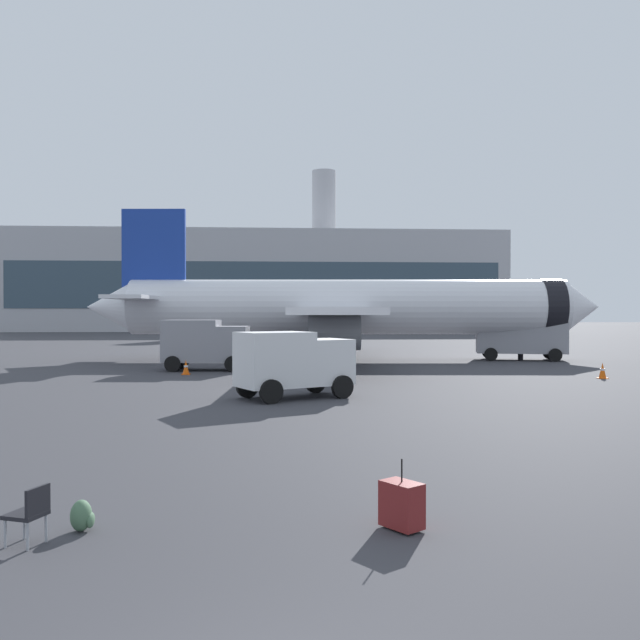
{
  "coord_description": "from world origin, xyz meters",
  "views": [
    {
      "loc": [
        0.02,
        -5.3,
        3.38
      ],
      "look_at": [
        2.02,
        24.88,
        3.0
      ],
      "focal_mm": 38.01,
      "sensor_mm": 36.0,
      "label": 1
    }
  ],
  "objects_px": {
    "safety_cone_mid": "(186,367)",
    "traveller_backpack": "(82,516)",
    "gate_chair": "(30,511)",
    "fuel_truck": "(520,335)",
    "airplane_at_gate": "(344,308)",
    "service_truck": "(205,342)",
    "safety_cone_near": "(603,371)",
    "rolling_suitcase": "(402,505)",
    "cargo_van": "(293,361)"
  },
  "relations": [
    {
      "from": "safety_cone_mid",
      "to": "traveller_backpack",
      "type": "height_order",
      "value": "safety_cone_mid"
    },
    {
      "from": "traveller_backpack",
      "to": "gate_chair",
      "type": "distance_m",
      "value": 0.87
    },
    {
      "from": "fuel_truck",
      "to": "gate_chair",
      "type": "relative_size",
      "value": 7.44
    },
    {
      "from": "airplane_at_gate",
      "to": "safety_cone_mid",
      "type": "distance_m",
      "value": 14.39
    },
    {
      "from": "service_truck",
      "to": "safety_cone_near",
      "type": "height_order",
      "value": "service_truck"
    },
    {
      "from": "fuel_truck",
      "to": "traveller_backpack",
      "type": "xyz_separation_m",
      "value": [
        -19.94,
        -35.4,
        -1.54
      ]
    },
    {
      "from": "airplane_at_gate",
      "to": "traveller_backpack",
      "type": "relative_size",
      "value": 74.5
    },
    {
      "from": "airplane_at_gate",
      "to": "service_truck",
      "type": "distance_m",
      "value": 11.82
    },
    {
      "from": "fuel_truck",
      "to": "airplane_at_gate",
      "type": "bearing_deg",
      "value": 176.25
    },
    {
      "from": "safety_cone_near",
      "to": "rolling_suitcase",
      "type": "relative_size",
      "value": 0.72
    },
    {
      "from": "airplane_at_gate",
      "to": "gate_chair",
      "type": "relative_size",
      "value": 41.58
    },
    {
      "from": "service_truck",
      "to": "cargo_van",
      "type": "height_order",
      "value": "service_truck"
    },
    {
      "from": "safety_cone_mid",
      "to": "gate_chair",
      "type": "distance_m",
      "value": 26.6
    },
    {
      "from": "cargo_van",
      "to": "rolling_suitcase",
      "type": "distance_m",
      "value": 16.08
    },
    {
      "from": "airplane_at_gate",
      "to": "rolling_suitcase",
      "type": "distance_m",
      "value": 36.71
    },
    {
      "from": "airplane_at_gate",
      "to": "cargo_van",
      "type": "xyz_separation_m",
      "value": [
        -4.1,
        -20.46,
        -2.21
      ]
    },
    {
      "from": "safety_cone_near",
      "to": "gate_chair",
      "type": "height_order",
      "value": "gate_chair"
    },
    {
      "from": "airplane_at_gate",
      "to": "rolling_suitcase",
      "type": "height_order",
      "value": "airplane_at_gate"
    },
    {
      "from": "safety_cone_near",
      "to": "fuel_truck",
      "type": "bearing_deg",
      "value": 87.79
    },
    {
      "from": "gate_chair",
      "to": "cargo_van",
      "type": "bearing_deg",
      "value": 75.48
    },
    {
      "from": "fuel_truck",
      "to": "safety_cone_mid",
      "type": "relative_size",
      "value": 8.18
    },
    {
      "from": "traveller_backpack",
      "to": "airplane_at_gate",
      "type": "bearing_deg",
      "value": 77.88
    },
    {
      "from": "safety_cone_mid",
      "to": "rolling_suitcase",
      "type": "xyz_separation_m",
      "value": [
        6.73,
        -26.22,
        0.0
      ]
    },
    {
      "from": "cargo_van",
      "to": "safety_cone_near",
      "type": "bearing_deg",
      "value": 23.0
    },
    {
      "from": "service_truck",
      "to": "safety_cone_mid",
      "type": "xyz_separation_m",
      "value": [
        -0.74,
        -2.66,
        -1.22
      ]
    },
    {
      "from": "airplane_at_gate",
      "to": "safety_cone_mid",
      "type": "height_order",
      "value": "airplane_at_gate"
    },
    {
      "from": "rolling_suitcase",
      "to": "traveller_backpack",
      "type": "height_order",
      "value": "rolling_suitcase"
    },
    {
      "from": "fuel_truck",
      "to": "cargo_van",
      "type": "distance_m",
      "value": 25.52
    },
    {
      "from": "airplane_at_gate",
      "to": "cargo_van",
      "type": "bearing_deg",
      "value": -101.34
    },
    {
      "from": "airplane_at_gate",
      "to": "fuel_truck",
      "type": "xyz_separation_m",
      "value": [
        12.17,
        -0.8,
        -1.88
      ]
    },
    {
      "from": "airplane_at_gate",
      "to": "traveller_backpack",
      "type": "distance_m",
      "value": 37.18
    },
    {
      "from": "airplane_at_gate",
      "to": "traveller_backpack",
      "type": "bearing_deg",
      "value": -102.12
    },
    {
      "from": "safety_cone_near",
      "to": "traveller_backpack",
      "type": "xyz_separation_m",
      "value": [
        -19.44,
        -22.43,
        -0.16
      ]
    },
    {
      "from": "gate_chair",
      "to": "airplane_at_gate",
      "type": "bearing_deg",
      "value": 77.24
    },
    {
      "from": "fuel_truck",
      "to": "rolling_suitcase",
      "type": "distance_m",
      "value": 38.71
    },
    {
      "from": "service_truck",
      "to": "traveller_backpack",
      "type": "bearing_deg",
      "value": -87.86
    },
    {
      "from": "airplane_at_gate",
      "to": "cargo_van",
      "type": "relative_size",
      "value": 7.4
    },
    {
      "from": "airplane_at_gate",
      "to": "safety_cone_near",
      "type": "xyz_separation_m",
      "value": [
        11.67,
        -13.76,
        -3.26
      ]
    },
    {
      "from": "service_truck",
      "to": "fuel_truck",
      "type": "height_order",
      "value": "fuel_truck"
    },
    {
      "from": "safety_cone_near",
      "to": "safety_cone_mid",
      "type": "xyz_separation_m",
      "value": [
        -21.24,
        3.53,
        -0.01
      ]
    },
    {
      "from": "cargo_van",
      "to": "rolling_suitcase",
      "type": "height_order",
      "value": "cargo_van"
    },
    {
      "from": "service_truck",
      "to": "gate_chair",
      "type": "distance_m",
      "value": 29.26
    },
    {
      "from": "safety_cone_mid",
      "to": "cargo_van",
      "type": "bearing_deg",
      "value": -61.85
    },
    {
      "from": "cargo_van",
      "to": "service_truck",
      "type": "bearing_deg",
      "value": 110.18
    },
    {
      "from": "airplane_at_gate",
      "to": "safety_cone_near",
      "type": "bearing_deg",
      "value": -49.72
    },
    {
      "from": "service_truck",
      "to": "rolling_suitcase",
      "type": "height_order",
      "value": "service_truck"
    },
    {
      "from": "rolling_suitcase",
      "to": "safety_cone_near",
      "type": "bearing_deg",
      "value": 57.4
    },
    {
      "from": "fuel_truck",
      "to": "rolling_suitcase",
      "type": "xyz_separation_m",
      "value": [
        -15.01,
        -35.66,
        -1.38
      ]
    },
    {
      "from": "safety_cone_mid",
      "to": "safety_cone_near",
      "type": "bearing_deg",
      "value": -9.44
    },
    {
      "from": "rolling_suitcase",
      "to": "gate_chair",
      "type": "height_order",
      "value": "rolling_suitcase"
    }
  ]
}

